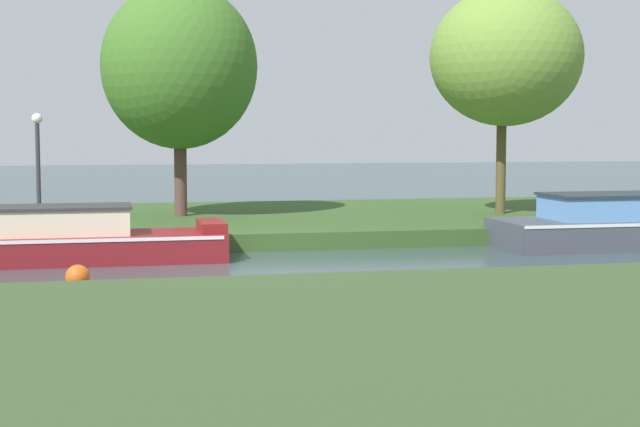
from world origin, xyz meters
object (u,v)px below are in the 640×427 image
willow_tree_left (179,67)px  channel_buoy (78,277)px  slate_barge (627,223)px  willow_tree_centre (506,57)px  lamp_post (38,156)px

willow_tree_left → channel_buoy: willow_tree_left is taller
channel_buoy → slate_barge: bearing=15.9°
slate_barge → willow_tree_centre: willow_tree_centre is taller
slate_barge → channel_buoy: size_ratio=13.97×
willow_tree_left → channel_buoy: 10.41m
willow_tree_centre → lamp_post: bearing=-170.9°
lamp_post → channel_buoy: bearing=-80.4°
willow_tree_centre → channel_buoy: size_ratio=14.84×
willow_tree_left → willow_tree_centre: willow_tree_left is taller
slate_barge → willow_tree_centre: bearing=104.5°
willow_tree_centre → lamp_post: size_ratio=2.30×
willow_tree_centre → lamp_post: willow_tree_centre is taller
willow_tree_left → lamp_post: willow_tree_left is taller
lamp_post → channel_buoy: size_ratio=6.45×
willow_tree_centre → channel_buoy: (-11.09, -7.95, -4.46)m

